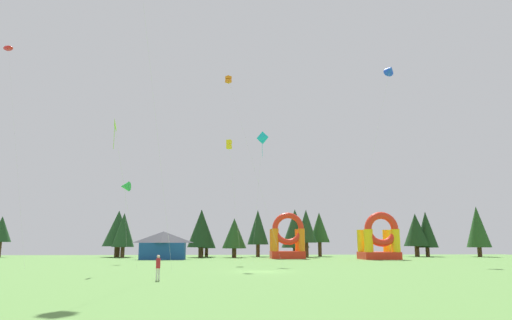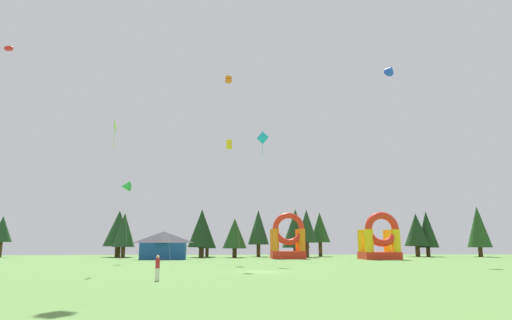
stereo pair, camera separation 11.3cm
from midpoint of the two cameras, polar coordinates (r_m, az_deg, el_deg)
The scene contains 25 objects.
ground_plane at distance 40.12m, azimuth 0.81°, elevation -14.05°, with size 120.00×120.00×0.00m, color #5B8C42.
kite_lime_diamond at distance 44.52m, azimuth -17.57°, elevation 3.98°, with size 2.47×3.49×13.85m.
kite_blue_delta at distance 69.26m, azimuth 16.78°, elevation 10.97°, with size 7.73×1.64×28.24m.
kite_cyan_diamond at distance 56.92m, azimuth 0.84°, elevation 2.70°, with size 1.62×3.70×16.20m.
kite_red_parafoil at distance 62.80m, azimuth -28.95°, elevation 12.29°, with size 8.66×8.75×25.99m.
kite_green_delta at distance 61.47m, azimuth -16.28°, elevation -3.26°, with size 1.43×2.47×10.47m.
kite_orange_box at distance 55.91m, azimuth -3.43°, elevation 10.07°, with size 6.09×7.23×22.70m.
kite_yellow_box at distance 59.97m, azimuth -3.37°, elevation 1.95°, with size 2.22×4.07×16.08m.
person_midfield at distance 31.16m, azimuth -12.33°, elevation -12.98°, with size 0.37×0.37×1.67m.
inflatable_blue_arch at distance 74.52m, azimuth 4.13°, elevation -10.33°, with size 5.42×4.09×7.40m.
inflatable_yellow_castle at distance 73.50m, azimuth 15.56°, elevation -10.02°, with size 5.62×4.93×7.27m.
festival_tent at distance 71.73m, azimuth -11.67°, elevation -10.61°, with size 6.73×3.51×4.27m.
tree_row_0 at distance 94.36m, azimuth -29.59°, elevation -7.69°, with size 3.57×3.57×7.36m.
tree_row_1 at distance 86.89m, azimuth -17.04°, elevation -8.35°, with size 5.44×5.44×8.42m.
tree_row_2 at distance 83.64m, azimuth -16.41°, elevation -8.56°, with size 3.89×3.89×7.81m.
tree_row_3 at distance 81.21m, azimuth -6.88°, elevation -8.64°, with size 4.90×4.90×8.47m.
tree_row_4 at distance 85.43m, azimuth -6.19°, elevation -9.65°, with size 3.41×3.41×5.99m.
tree_row_5 at distance 80.12m, azimuth -2.68°, elevation -9.33°, with size 4.28×4.28×6.85m.
tree_row_6 at distance 85.72m, azimuth 0.35°, elevation -8.58°, with size 4.01×4.01×8.74m.
tree_row_7 at distance 83.81m, azimuth 5.10°, elevation -8.69°, with size 5.07×5.07×8.68m.
tree_row_8 at distance 82.07m, azimuth 6.51°, elevation -8.39°, with size 3.78×3.78×8.52m.
tree_row_9 at distance 87.82m, azimuth 8.17°, elevation -8.52°, with size 3.85×3.85×8.38m.
tree_row_10 at distance 90.73m, azimuth 19.79°, elevation -8.39°, with size 4.66×4.66×8.04m.
tree_row_11 at distance 92.22m, azimuth 20.96°, elevation -8.27°, with size 4.05×4.05×8.49m.
tree_row_12 at distance 94.30m, azimuth 26.49°, elevation -7.63°, with size 4.31×4.31×9.35m.
Camera 2 is at (-3.19, -39.92, 2.41)m, focal length 31.39 mm.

